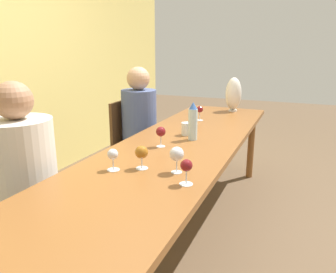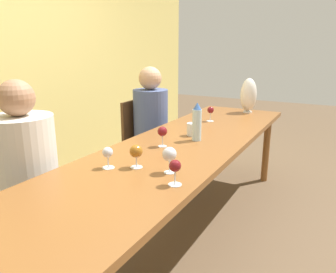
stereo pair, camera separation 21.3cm
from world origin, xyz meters
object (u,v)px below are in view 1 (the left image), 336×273
Objects in this scene: wine_glass_3 at (177,154)px; wine_glass_5 at (113,155)px; wine_glass_1 at (200,110)px; chair_near at (18,206)px; wine_glass_2 at (142,153)px; person_far at (141,126)px; water_bottle at (193,122)px; water_tumbler at (186,129)px; person_near at (26,182)px; wine_glass_0 at (186,167)px; vase at (233,94)px; chair_far at (134,143)px; wine_glass_4 at (161,132)px.

wine_glass_3 is 1.18× the size of wine_glass_5.
chair_near is at bearing 157.34° from wine_glass_1.
wine_glass_2 is 1.39m from person_far.
chair_near reaches higher than wine_glass_2.
water_bottle is 0.23× the size of person_far.
water_tumbler is 0.73× the size of wine_glass_1.
chair_near is 0.19m from person_near.
wine_glass_5 is (0.03, 0.44, -0.01)m from wine_glass_0.
vase reaches higher than wine_glass_5.
water_bottle reaches higher than wine_glass_3.
chair_far is at bearing 24.44° from wine_glass_5.
vase is 0.39× the size of chair_near.
wine_glass_4 is (0.54, 0.38, 0.01)m from wine_glass_0.
wine_glass_0 is 0.94× the size of wine_glass_4.
water_bottle reaches higher than wine_glass_4.
water_bottle is 0.31× the size of chair_near.
wine_glass_4 is 0.16× the size of chair_far.
water_bottle is 0.66m from wine_glass_1.
wine_glass_0 is (-0.90, -0.32, 0.05)m from water_tumbler.
wine_glass_2 is 0.92× the size of wine_glass_3.
person_far reaches higher than chair_far.
vase reaches higher than chair_far.
wine_glass_4 reaches higher than wine_glass_1.
chair_far reaches higher than wine_glass_3.
vase is at bearing 2.80° from wine_glass_3.
wine_glass_2 is 1.47m from chair_far.
person_near reaches higher than wine_glass_0.
person_far is (-0.68, 0.76, -0.27)m from vase.
wine_glass_3 is (0.13, 0.10, 0.01)m from wine_glass_0.
water_tumbler is at bearing -34.98° from chair_near.
wine_glass_5 reaches higher than water_tumbler.
water_bottle reaches higher than wine_glass_5.
person_far is (0.79, 0.57, -0.19)m from wine_glass_4.
wine_glass_2 is at bearing 173.91° from water_bottle.
person_near is at bearing -179.91° from person_far.
person_far is at bearing 35.23° from wine_glass_3.
person_far reaches higher than wine_glass_0.
wine_glass_3 is at bearing -167.90° from wine_glass_1.
water_tumbler is at bearing 1.02° from wine_glass_2.
water_bottle is at bearing -29.74° from wine_glass_4.
wine_glass_1 is 0.15× the size of chair_near.
wine_glass_2 is 0.20m from wine_glass_3.
chair_near is at bearing 105.38° from wine_glass_3.
wine_glass_1 is (0.54, 0.06, 0.05)m from water_tumbler.
chair_far is at bearing 39.55° from wine_glass_4.
person_near is (-1.56, 0.57, -0.20)m from wine_glass_1.
chair_far is (1.33, 1.03, -0.36)m from wine_glass_0.
chair_far is (-0.10, 0.65, -0.37)m from wine_glass_1.
wine_glass_0 is (-2.01, -0.19, -0.09)m from vase.
wine_glass_1 reaches higher than water_tumbler.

